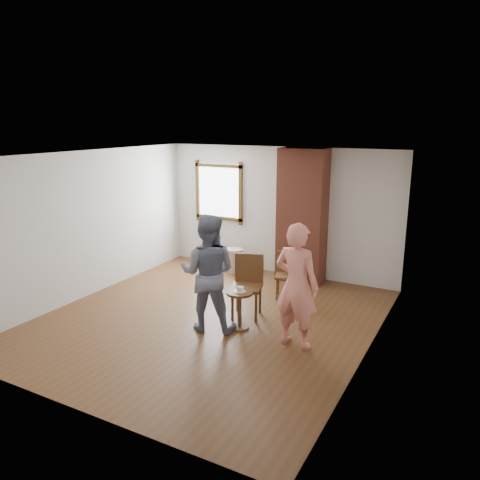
# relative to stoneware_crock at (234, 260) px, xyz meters

# --- Properties ---
(ground) EXTENTS (5.50, 5.50, 0.00)m
(ground) POSITION_rel_stoneware_crock_xyz_m (0.82, -2.35, -0.25)
(ground) COLOR brown
(ground) RESTS_ON ground
(room_shell) EXTENTS (5.04, 5.52, 2.62)m
(room_shell) POSITION_rel_stoneware_crock_xyz_m (0.77, -1.75, 1.56)
(room_shell) COLOR silver
(room_shell) RESTS_ON ground
(brick_chimney) EXTENTS (0.90, 0.50, 2.60)m
(brick_chimney) POSITION_rel_stoneware_crock_xyz_m (1.42, 0.15, 1.05)
(brick_chimney) COLOR #984835
(brick_chimney) RESTS_ON ground
(stoneware_crock) EXTENTS (0.40, 0.40, 0.49)m
(stoneware_crock) POSITION_rel_stoneware_crock_xyz_m (0.00, 0.00, 0.00)
(stoneware_crock) COLOR tan
(stoneware_crock) RESTS_ON ground
(dark_pot) EXTENTS (0.19, 0.19, 0.15)m
(dark_pot) POSITION_rel_stoneware_crock_xyz_m (-0.31, -0.24, -0.17)
(dark_pot) COLOR black
(dark_pot) RESTS_ON ground
(dining_chair_left) EXTENTS (0.58, 0.58, 1.01)m
(dining_chair_left) POSITION_rel_stoneware_crock_xyz_m (1.28, -1.89, 0.32)
(dining_chair_left) COLOR brown
(dining_chair_left) RESTS_ON ground
(dining_chair_right) EXTENTS (0.49, 0.49, 0.82)m
(dining_chair_right) POSITION_rel_stoneware_crock_xyz_m (1.53, -0.83, 0.22)
(dining_chair_right) COLOR brown
(dining_chair_right) RESTS_ON ground
(side_table) EXTENTS (0.40, 0.40, 0.60)m
(side_table) POSITION_rel_stoneware_crock_xyz_m (1.42, -2.42, 0.16)
(side_table) COLOR brown
(side_table) RESTS_ON ground
(cake_plate) EXTENTS (0.18, 0.18, 0.01)m
(cake_plate) POSITION_rel_stoneware_crock_xyz_m (1.42, -2.42, 0.36)
(cake_plate) COLOR white
(cake_plate) RESTS_ON side_table
(cake_slice) EXTENTS (0.08, 0.07, 0.06)m
(cake_slice) POSITION_rel_stoneware_crock_xyz_m (1.43, -2.42, 0.39)
(cake_slice) COLOR white
(cake_slice) RESTS_ON cake_plate
(man) EXTENTS (1.03, 0.90, 1.79)m
(man) POSITION_rel_stoneware_crock_xyz_m (1.00, -2.64, 0.65)
(man) COLOR black
(man) RESTS_ON ground
(person_pink) EXTENTS (0.69, 0.50, 1.78)m
(person_pink) POSITION_rel_stoneware_crock_xyz_m (2.37, -2.53, 0.65)
(person_pink) COLOR #F68C7B
(person_pink) RESTS_ON ground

